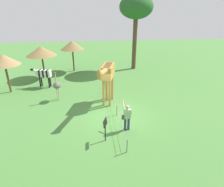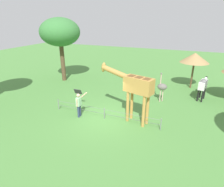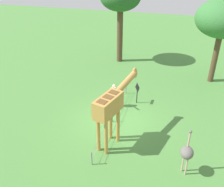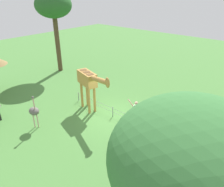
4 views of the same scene
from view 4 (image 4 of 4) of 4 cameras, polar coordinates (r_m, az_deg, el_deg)
The scene contains 8 objects.
ground_plane at distance 14.71m, azimuth -0.07°, elevation -6.30°, with size 60.00×60.00×0.00m, color #4C843D.
giraffe at distance 14.51m, azimuth -6.12°, elevation 3.15°, with size 3.66×1.48×3.37m.
visitor at distance 13.72m, azimuth 6.30°, elevation -4.68°, with size 0.65×0.58×1.68m.
ostrich at distance 13.93m, azimuth -20.08°, elevation -4.48°, with size 0.70×0.56×2.25m.
tree_east at distance 5.08m, azimuth 20.93°, elevation -16.25°, with size 3.74×3.74×6.01m.
tree_west at distance 22.43m, azimuth -15.37°, elevation 21.49°, with size 3.47×3.47×7.72m.
info_sign at distance 12.39m, azimuth 6.14°, elevation -8.18°, with size 0.56×0.21×1.32m.
wire_fence at distance 14.57m, azimuth 0.22°, elevation -4.78°, with size 7.05×0.05×0.75m.
Camera 4 is at (8.05, -9.41, 7.95)m, focal length 34.24 mm.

